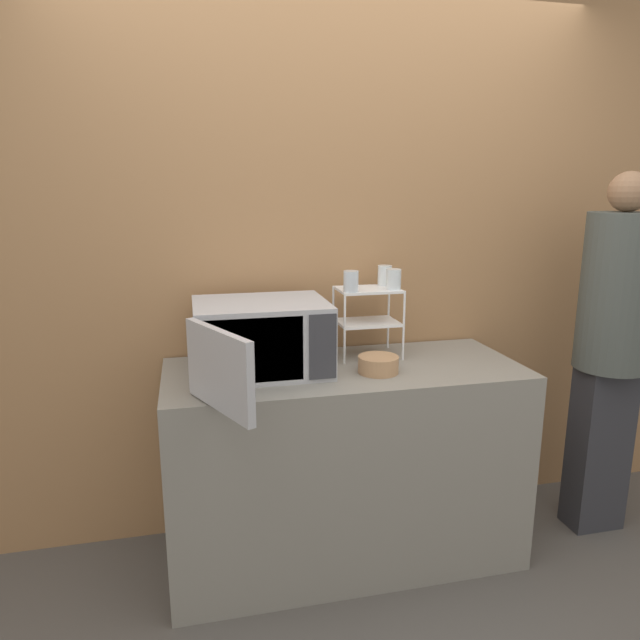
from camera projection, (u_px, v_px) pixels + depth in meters
The scene contains 10 objects.
ground_plane at pixel (364, 597), 2.36m from camera, with size 12.00×12.00×0.00m, color #4C4742.
wall_back at pixel (325, 264), 2.72m from camera, with size 8.00×0.06×2.60m.
counter at pixel (344, 462), 2.56m from camera, with size 1.54×0.64×0.90m.
microwave at pixel (260, 338), 2.37m from camera, with size 0.58×0.83×0.30m.
dish_rack at pixel (368, 308), 2.59m from camera, with size 0.28×0.21×0.32m.
glass_front_left at pixel (351, 281), 2.47m from camera, with size 0.07×0.07×0.09m.
glass_back_right at pixel (385, 275), 2.64m from camera, with size 0.07×0.07×0.09m.
glass_front_right at pixel (394, 279), 2.53m from camera, with size 0.07×0.07×0.09m.
bowl at pixel (378, 365), 2.39m from camera, with size 0.17×0.17×0.07m.
person at pixel (612, 336), 2.66m from camera, with size 0.32×0.32×1.73m.
Camera 1 is at (-0.64, -1.95, 1.65)m, focal length 32.00 mm.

